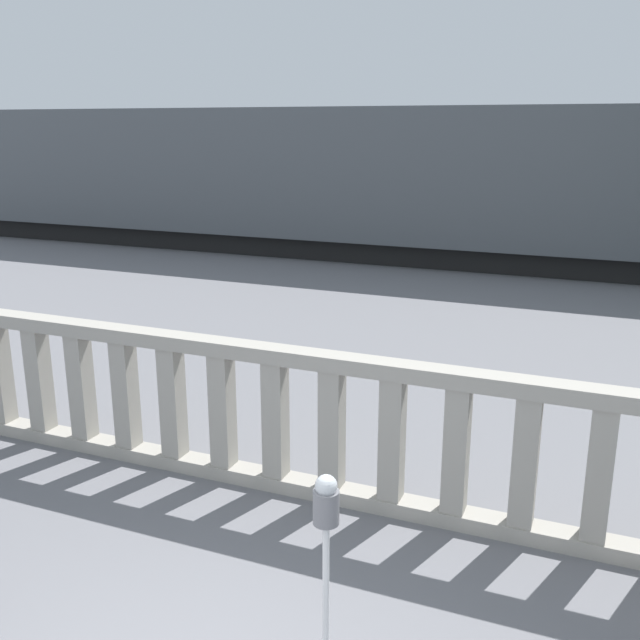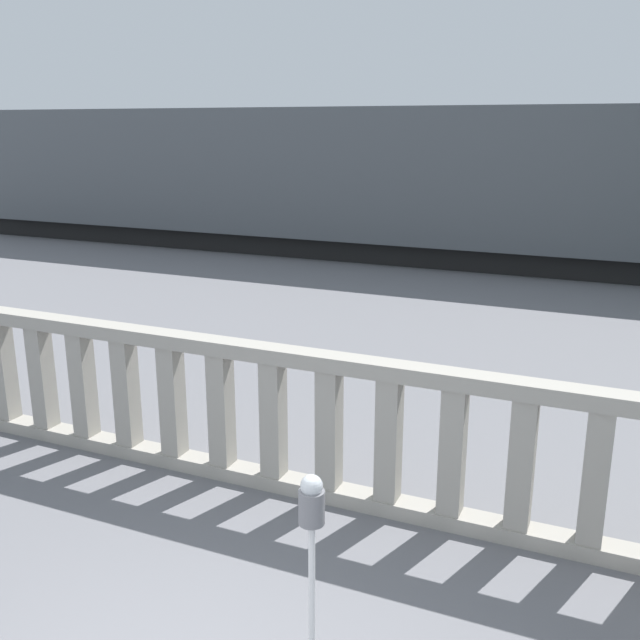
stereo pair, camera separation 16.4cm
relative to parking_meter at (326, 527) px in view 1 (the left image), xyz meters
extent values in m
cube|color=#9E998E|center=(-0.57, 2.27, -1.12)|extent=(14.10, 0.24, 0.14)
cube|color=#9E998E|center=(-0.57, 2.27, 0.17)|extent=(14.10, 0.24, 0.14)
cube|color=#9E998E|center=(-4.85, 2.27, -0.47)|extent=(0.20, 0.20, 1.15)
cube|color=#9E998E|center=(-4.28, 2.27, -0.47)|extent=(0.20, 0.20, 1.15)
cube|color=#9E998E|center=(-3.71, 2.27, -0.47)|extent=(0.20, 0.20, 1.15)
cube|color=#9E998E|center=(-3.14, 2.27, -0.47)|extent=(0.20, 0.20, 1.15)
cube|color=#9E998E|center=(-2.57, 2.27, -0.47)|extent=(0.20, 0.20, 1.15)
cube|color=#9E998E|center=(-2.00, 2.27, -0.47)|extent=(0.20, 0.20, 1.15)
cube|color=#9E998E|center=(-1.42, 2.27, -0.47)|extent=(0.20, 0.20, 1.15)
cube|color=#9E998E|center=(-0.85, 2.27, -0.47)|extent=(0.20, 0.20, 1.15)
cube|color=#9E998E|center=(-0.28, 2.27, -0.47)|extent=(0.20, 0.20, 1.15)
cube|color=#9E998E|center=(0.29, 2.27, -0.47)|extent=(0.20, 0.20, 1.15)
cube|color=#9E998E|center=(0.86, 2.27, -0.47)|extent=(0.20, 0.20, 1.15)
cube|color=#9E998E|center=(1.43, 2.27, -0.47)|extent=(0.20, 0.20, 1.15)
cylinder|color=silver|center=(0.00, 0.00, -0.58)|extent=(0.04, 0.04, 1.21)
cylinder|color=slate|center=(0.00, 0.00, 0.13)|extent=(0.15, 0.15, 0.20)
sphere|color=#B2B7BC|center=(0.00, 0.00, 0.26)|extent=(0.13, 0.13, 0.13)
cube|color=black|center=(-3.41, 14.45, -0.91)|extent=(27.36, 2.14, 0.55)
cube|color=#4C5156|center=(-3.41, 14.45, 0.99)|extent=(27.92, 2.68, 3.25)
camera|label=1|loc=(1.33, -3.33, 2.21)|focal=40.00mm
camera|label=2|loc=(1.48, -3.26, 2.21)|focal=40.00mm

